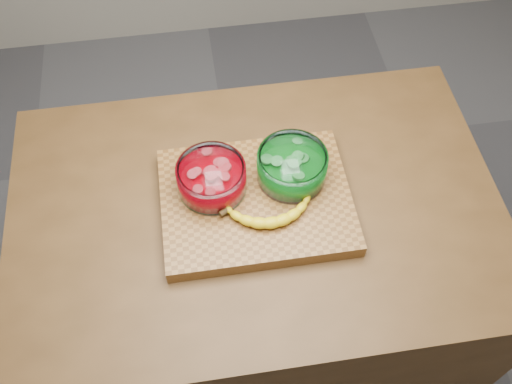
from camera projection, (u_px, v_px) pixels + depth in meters
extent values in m
plane|color=#525256|center=(256.00, 336.00, 2.13)|extent=(3.50, 3.50, 0.00)
cube|color=#4A3016|center=(256.00, 285.00, 1.76)|extent=(1.20, 0.80, 0.90)
cube|color=brown|center=(256.00, 201.00, 1.37)|extent=(0.45, 0.35, 0.04)
cylinder|color=white|center=(212.00, 178.00, 1.33)|extent=(0.16, 0.16, 0.08)
cylinder|color=#CE000E|center=(212.00, 181.00, 1.34)|extent=(0.14, 0.14, 0.04)
cylinder|color=#FF505A|center=(211.00, 173.00, 1.32)|extent=(0.13, 0.13, 0.02)
cylinder|color=white|center=(292.00, 166.00, 1.35)|extent=(0.17, 0.17, 0.08)
cylinder|color=#0F7C1B|center=(292.00, 169.00, 1.36)|extent=(0.15, 0.15, 0.04)
cylinder|color=#5ABF5B|center=(292.00, 161.00, 1.34)|extent=(0.14, 0.14, 0.02)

